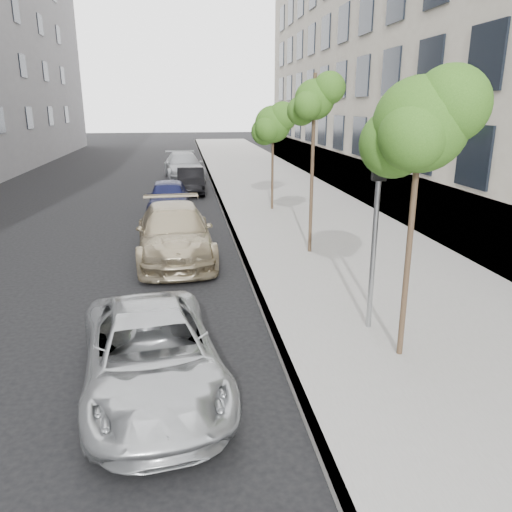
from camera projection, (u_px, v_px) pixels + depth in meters
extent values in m
plane|color=black|center=(227.00, 428.00, 7.02)|extent=(160.00, 160.00, 0.00)
cube|color=gray|center=(263.00, 178.00, 30.32)|extent=(6.40, 72.00, 0.14)
cube|color=#9E9B93|center=(211.00, 180.00, 29.89)|extent=(0.15, 72.00, 0.14)
cylinder|color=#38281C|center=(411.00, 226.00, 8.17)|extent=(0.10, 0.10, 4.62)
sphere|color=#2B5816|center=(420.00, 125.00, 7.70)|extent=(1.48, 1.48, 1.48)
sphere|color=#2B5816|center=(450.00, 104.00, 7.47)|extent=(1.18, 1.18, 1.18)
sphere|color=#2B5816|center=(394.00, 144.00, 7.98)|extent=(1.11, 1.11, 1.11)
cylinder|color=#38281C|center=(312.00, 166.00, 14.26)|extent=(0.10, 0.10, 5.06)
sphere|color=#2B5816|center=(314.00, 100.00, 13.73)|extent=(1.11, 1.11, 1.11)
sphere|color=#2B5816|center=(329.00, 88.00, 13.50)|extent=(0.88, 0.88, 0.88)
sphere|color=#2B5816|center=(301.00, 111.00, 14.01)|extent=(0.83, 0.83, 0.83)
cylinder|color=#38281C|center=(272.00, 159.00, 20.54)|extent=(0.10, 0.10, 4.17)
sphere|color=#2B5816|center=(273.00, 124.00, 20.14)|extent=(1.47, 1.47, 1.47)
sphere|color=#2B5816|center=(282.00, 117.00, 19.91)|extent=(1.18, 1.18, 1.18)
sphere|color=#2B5816|center=(264.00, 132.00, 20.42)|extent=(1.10, 1.10, 1.10)
cylinder|color=#939699|center=(373.00, 257.00, 9.48)|extent=(0.10, 0.10, 2.90)
cube|color=black|center=(379.00, 169.00, 9.00)|extent=(0.26, 0.20, 0.42)
cube|color=red|center=(380.00, 154.00, 8.92)|extent=(0.15, 0.11, 0.12)
imported|color=#B0B3B5|center=(152.00, 355.00, 7.79)|extent=(2.67, 4.70, 1.24)
imported|color=tan|center=(175.00, 233.00, 14.63)|extent=(2.41, 5.38, 1.53)
imported|color=#111439|center=(169.00, 197.00, 20.52)|extent=(1.68, 4.16, 1.42)
imported|color=black|center=(191.00, 181.00, 25.56)|extent=(1.40, 3.89, 1.28)
imported|color=#929499|center=(184.00, 166.00, 30.44)|extent=(2.65, 5.57, 1.57)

